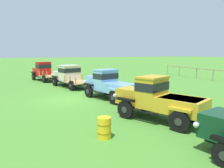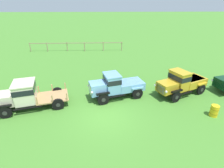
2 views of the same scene
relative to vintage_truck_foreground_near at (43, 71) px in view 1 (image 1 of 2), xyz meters
name	(u,v)px [view 1 (image 1 of 2)]	position (x,y,z in m)	size (l,w,h in m)	color
ground_plane	(69,99)	(11.63, 0.48, -1.10)	(240.00, 240.00, 0.00)	#47842D
paddock_fence	(205,72)	(7.13, 17.86, -0.13)	(14.46, 0.37, 1.39)	#997F60
vintage_truck_foreground_near	(43,71)	(0.00, 0.00, 0.00)	(4.96, 2.95, 2.17)	black
vintage_truck_second_in_line	(68,75)	(5.62, 1.76, -0.01)	(5.76, 3.17, 2.07)	black
vintage_truck_midrow_center	(108,84)	(12.46, 3.14, -0.02)	(4.71, 2.86, 2.09)	black
vintage_truck_far_side	(157,98)	(17.97, 3.47, -0.02)	(4.77, 3.35, 2.14)	black
oil_drum_beside_row	(104,128)	(19.11, 0.25, -0.68)	(0.56, 0.56, 0.84)	gold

